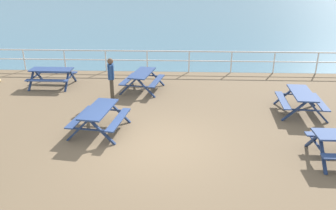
# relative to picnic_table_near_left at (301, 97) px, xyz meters

# --- Properties ---
(ground_plane) EXTENTS (30.00, 24.00, 0.20)m
(ground_plane) POSITION_rel_picnic_table_near_left_xyz_m (-4.93, -2.65, -0.68)
(ground_plane) COLOR #846B4C
(sea_band) EXTENTS (142.00, 90.00, 0.01)m
(sea_band) POSITION_rel_picnic_table_near_left_xyz_m (-4.93, 50.10, -0.58)
(sea_band) COLOR teal
(sea_band) RESTS_ON ground
(seaward_railing) EXTENTS (23.07, 0.07, 1.08)m
(seaward_railing) POSITION_rel_picnic_table_near_left_xyz_m (-4.93, 5.10, 0.17)
(seaward_railing) COLOR white
(seaward_railing) RESTS_ON ground
(picnic_table_near_left) EXTENTS (1.66, 1.91, 0.80)m
(picnic_table_near_left) POSITION_rel_picnic_table_near_left_xyz_m (0.00, 0.00, 0.00)
(picnic_table_near_left) COLOR #334C84
(picnic_table_near_left) RESTS_ON ground
(picnic_table_far_left) EXTENTS (1.82, 2.04, 0.80)m
(picnic_table_far_left) POSITION_rel_picnic_table_near_left_xyz_m (-5.88, 2.25, 0.00)
(picnic_table_far_left) COLOR #334C84
(picnic_table_far_left) RESTS_ON ground
(picnic_table_far_right) EXTENTS (1.82, 1.56, 0.80)m
(picnic_table_far_right) POSITION_rel_picnic_table_near_left_xyz_m (-9.90, 2.61, 0.00)
(picnic_table_far_right) COLOR #334C84
(picnic_table_far_right) RESTS_ON ground
(picnic_table_seaward) EXTENTS (1.75, 1.99, 0.80)m
(picnic_table_seaward) POSITION_rel_picnic_table_near_left_xyz_m (-6.78, -1.79, 0.00)
(picnic_table_seaward) COLOR #334C84
(picnic_table_seaward) RESTS_ON ground
(visitor) EXTENTS (0.27, 0.52, 1.66)m
(visitor) POSITION_rel_picnic_table_near_left_xyz_m (-6.95, 1.05, 0.36)
(visitor) COLOR #4C4233
(visitor) RESTS_ON ground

